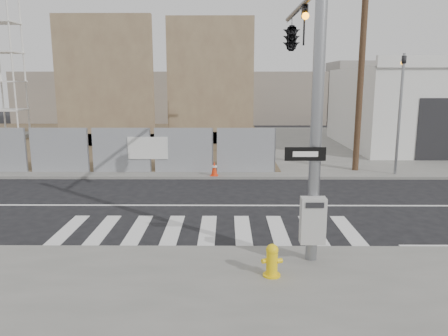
{
  "coord_description": "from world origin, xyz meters",
  "views": [
    {
      "loc": [
        0.54,
        -14.34,
        4.19
      ],
      "look_at": [
        0.45,
        -0.46,
        1.4
      ],
      "focal_mm": 35.0,
      "sensor_mm": 36.0,
      "label": 1
    }
  ],
  "objects_px": {
    "fire_hydrant": "(272,260)",
    "traffic_cone_d": "(214,169)",
    "auto_shop": "(444,108)",
    "crane_tower": "(0,9)",
    "signal_pole": "(298,59)",
    "traffic_cone_c": "(51,163)"
  },
  "relations": [
    {
      "from": "auto_shop",
      "to": "traffic_cone_d",
      "type": "bearing_deg",
      "value": -148.01
    },
    {
      "from": "auto_shop",
      "to": "fire_hydrant",
      "type": "relative_size",
      "value": 16.93
    },
    {
      "from": "signal_pole",
      "to": "traffic_cone_c",
      "type": "xyz_separation_m",
      "value": [
        -10.08,
        7.48,
        -4.32
      ]
    },
    {
      "from": "auto_shop",
      "to": "signal_pole",
      "type": "bearing_deg",
      "value": -127.46
    },
    {
      "from": "traffic_cone_d",
      "to": "crane_tower",
      "type": "bearing_deg",
      "value": 139.57
    },
    {
      "from": "auto_shop",
      "to": "traffic_cone_c",
      "type": "distance_m",
      "value": 22.96
    },
    {
      "from": "signal_pole",
      "to": "fire_hydrant",
      "type": "distance_m",
      "value": 5.74
    },
    {
      "from": "crane_tower",
      "to": "traffic_cone_d",
      "type": "height_order",
      "value": "crane_tower"
    },
    {
      "from": "crane_tower",
      "to": "signal_pole",
      "type": "bearing_deg",
      "value": -47.43
    },
    {
      "from": "traffic_cone_d",
      "to": "auto_shop",
      "type": "bearing_deg",
      "value": 31.99
    },
    {
      "from": "fire_hydrant",
      "to": "traffic_cone_c",
      "type": "height_order",
      "value": "fire_hydrant"
    },
    {
      "from": "auto_shop",
      "to": "traffic_cone_d",
      "type": "height_order",
      "value": "auto_shop"
    },
    {
      "from": "signal_pole",
      "to": "auto_shop",
      "type": "xyz_separation_m",
      "value": [
        11.5,
        15.01,
        -2.25
      ]
    },
    {
      "from": "fire_hydrant",
      "to": "auto_shop",
      "type": "bearing_deg",
      "value": 32.45
    },
    {
      "from": "signal_pole",
      "to": "traffic_cone_c",
      "type": "distance_m",
      "value": 13.28
    },
    {
      "from": "crane_tower",
      "to": "traffic_cone_d",
      "type": "xyz_separation_m",
      "value": [
        15.0,
        -12.78,
        -8.59
      ]
    },
    {
      "from": "traffic_cone_d",
      "to": "fire_hydrant",
      "type": "bearing_deg",
      "value": -81.43
    },
    {
      "from": "fire_hydrant",
      "to": "traffic_cone_d",
      "type": "bearing_deg",
      "value": 74.83
    },
    {
      "from": "auto_shop",
      "to": "traffic_cone_d",
      "type": "xyz_separation_m",
      "value": [
        -14.0,
        -8.75,
        -2.11
      ]
    },
    {
      "from": "crane_tower",
      "to": "traffic_cone_c",
      "type": "xyz_separation_m",
      "value": [
        7.41,
        -11.57,
        -8.56
      ]
    },
    {
      "from": "signal_pole",
      "to": "traffic_cone_d",
      "type": "relative_size",
      "value": 11.03
    },
    {
      "from": "signal_pole",
      "to": "traffic_cone_d",
      "type": "bearing_deg",
      "value": 111.72
    }
  ]
}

